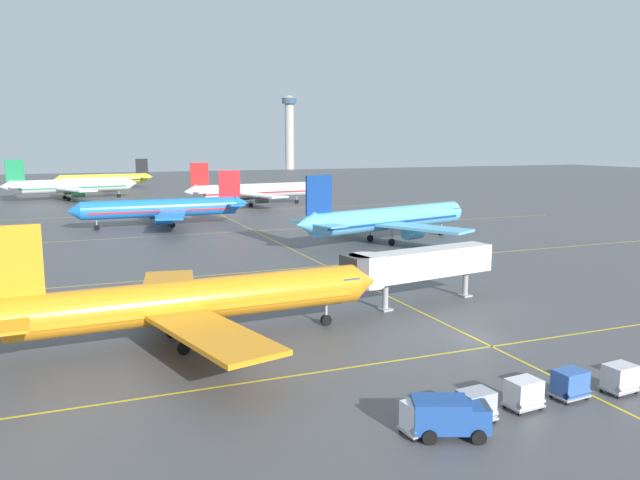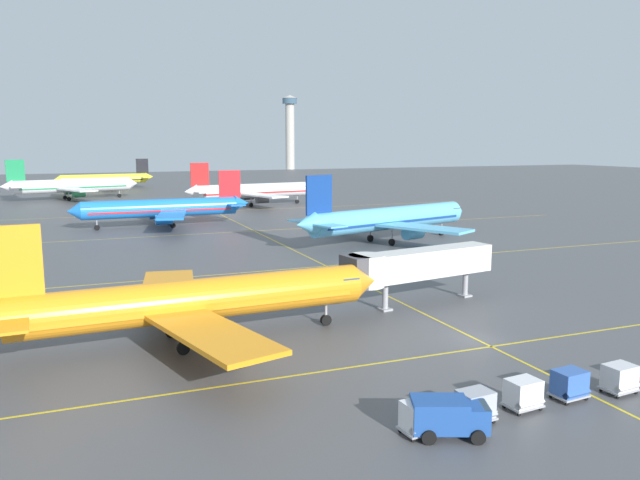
{
  "view_description": "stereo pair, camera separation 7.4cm",
  "coord_description": "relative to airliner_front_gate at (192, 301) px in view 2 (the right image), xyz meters",
  "views": [
    {
      "loc": [
        -29.64,
        -39.89,
        15.83
      ],
      "look_at": [
        -1.85,
        29.57,
        3.88
      ],
      "focal_mm": 34.52,
      "sensor_mm": 36.0,
      "label": 1
    },
    {
      "loc": [
        -29.57,
        -39.91,
        15.83
      ],
      "look_at": [
        -1.85,
        29.57,
        3.88
      ],
      "focal_mm": 34.52,
      "sensor_mm": 36.0,
      "label": 2
    }
  ],
  "objects": [
    {
      "name": "airliner_far_right_stand",
      "position": [
        -8.83,
        135.72,
        0.36
      ],
      "size": [
        35.99,
        30.56,
        11.26
      ],
      "color": "white",
      "rests_on": "ground"
    },
    {
      "name": "taxiway_markings",
      "position": [
        21.57,
        41.66,
        -3.48
      ],
      "size": [
        132.71,
        149.83,
        0.01
      ],
      "color": "yellow",
      "rests_on": "ground"
    },
    {
      "name": "ground_plane",
      "position": [
        21.57,
        -7.41,
        -3.48
      ],
      "size": [
        600.0,
        600.0,
        0.0
      ],
      "primitive_type": "plane",
      "color": "#4C4C4F"
    },
    {
      "name": "jet_bridge",
      "position": [
        21.52,
        3.47,
        0.57
      ],
      "size": [
        17.07,
        5.52,
        5.58
      ],
      "color": "silver",
      "rests_on": "ground"
    },
    {
      "name": "baggage_cart_row_middle",
      "position": [
        16.14,
        -19.58,
        -2.48
      ],
      "size": [
        2.81,
        1.84,
        1.86
      ],
      "color": "#99999E",
      "rests_on": "ground"
    },
    {
      "name": "airliner_distant_taxiway",
      "position": [
        1.72,
        172.3,
        -0.02
      ],
      "size": [
        32.57,
        27.88,
        10.12
      ],
      "color": "yellow",
      "rests_on": "ground"
    },
    {
      "name": "baggage_cart_row_leftmost",
      "position": [
        8.79,
        -20.04,
        -2.48
      ],
      "size": [
        2.81,
        1.84,
        1.86
      ],
      "color": "#99999E",
      "rests_on": "ground"
    },
    {
      "name": "control_tower",
      "position": [
        109.98,
        295.61,
        20.93
      ],
      "size": [
        8.82,
        8.82,
        42.53
      ],
      "color": "#ADA89E",
      "rests_on": "ground"
    },
    {
      "name": "airliner_second_row",
      "position": [
        37.66,
        38.29,
        0.33
      ],
      "size": [
        35.32,
        30.12,
        11.16
      ],
      "color": "#5BB7E5",
      "rests_on": "ground"
    },
    {
      "name": "airliner_front_gate",
      "position": [
        0.0,
        0.0,
        0.0
      ],
      "size": [
        32.78,
        28.26,
        10.19
      ],
      "color": "orange",
      "rests_on": "ground"
    },
    {
      "name": "baggage_cart_row_fifth",
      "position": [
        23.49,
        -19.88,
        -2.48
      ],
      "size": [
        2.81,
        1.84,
        1.86
      ],
      "color": "#99999E",
      "rests_on": "ground"
    },
    {
      "name": "service_truck_red_van",
      "position": [
        10.14,
        -20.79,
        -2.3
      ],
      "size": [
        4.49,
        3.31,
        2.1
      ],
      "color": "#1E4793",
      "rests_on": "ground"
    },
    {
      "name": "baggage_cart_row_fourth",
      "position": [
        19.81,
        -19.45,
        -2.48
      ],
      "size": [
        2.81,
        1.84,
        1.86
      ],
      "color": "#99999E",
      "rests_on": "ground"
    },
    {
      "name": "baggage_cart_row_second",
      "position": [
        12.46,
        -19.94,
        -2.48
      ],
      "size": [
        2.81,
        1.84,
        1.86
      ],
      "color": "#99999E",
      "rests_on": "ground"
    },
    {
      "name": "airliner_third_row",
      "position": [
        7.22,
        70.12,
        0.07
      ],
      "size": [
        33.3,
        28.84,
        10.39
      ],
      "color": "blue",
      "rests_on": "ground"
    },
    {
      "name": "airliner_far_left_stand",
      "position": [
        33.11,
        101.47,
        0.25
      ],
      "size": [
        35.14,
        30.1,
        10.92
      ],
      "color": "white",
      "rests_on": "ground"
    }
  ]
}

